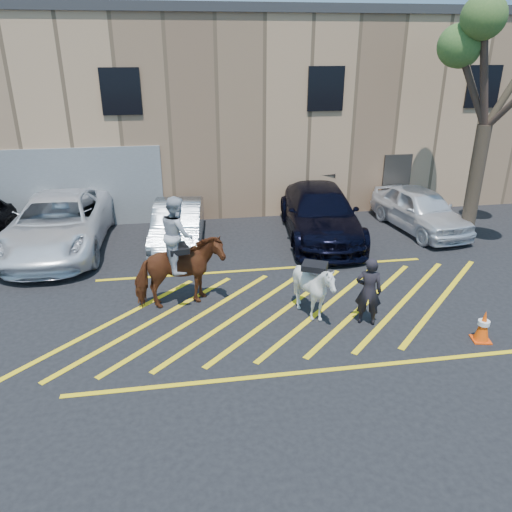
{
  "coord_description": "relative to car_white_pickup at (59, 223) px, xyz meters",
  "views": [
    {
      "loc": [
        -2.36,
        -10.77,
        6.01
      ],
      "look_at": [
        -0.58,
        0.2,
        1.3
      ],
      "focal_mm": 35.0,
      "sensor_mm": 36.0,
      "label": 1
    }
  ],
  "objects": [
    {
      "name": "ground",
      "position": [
        6.12,
        -4.85,
        -0.85
      ],
      "size": [
        90.0,
        90.0,
        0.0
      ],
      "primitive_type": "plane",
      "color": "black",
      "rests_on": "ground"
    },
    {
      "name": "car_white_pickup",
      "position": [
        0.0,
        0.0,
        0.0
      ],
      "size": [
        2.98,
        6.17,
        1.69
      ],
      "primitive_type": "imported",
      "rotation": [
        0.0,
        0.0,
        -0.03
      ],
      "color": "white",
      "rests_on": "ground"
    },
    {
      "name": "car_silver_sedan",
      "position": [
        3.7,
        -0.38,
        -0.14
      ],
      "size": [
        1.9,
        4.41,
        1.41
      ],
      "primitive_type": "imported",
      "rotation": [
        0.0,
        0.0,
        -0.1
      ],
      "color": "gray",
      "rests_on": "ground"
    },
    {
      "name": "car_blue_suv",
      "position": [
        8.44,
        -0.24,
        -0.02
      ],
      "size": [
        2.89,
        5.88,
        1.65
      ],
      "primitive_type": "imported",
      "rotation": [
        0.0,
        0.0,
        -0.11
      ],
      "color": "black",
      "rests_on": "ground"
    },
    {
      "name": "car_white_suv",
      "position": [
        12.06,
        -0.15,
        -0.1
      ],
      "size": [
        2.34,
        4.57,
        1.49
      ],
      "primitive_type": "imported",
      "rotation": [
        0.0,
        0.0,
        0.14
      ],
      "color": "white",
      "rests_on": "ground"
    },
    {
      "name": "handler",
      "position": [
        7.93,
        -6.0,
        -0.02
      ],
      "size": [
        0.7,
        0.58,
        1.65
      ],
      "primitive_type": "imported",
      "rotation": [
        0.0,
        0.0,
        2.78
      ],
      "color": "black",
      "rests_on": "ground"
    },
    {
      "name": "warehouse",
      "position": [
        6.1,
        7.14,
        2.8
      ],
      "size": [
        32.42,
        10.2,
        7.3
      ],
      "color": "tan",
      "rests_on": "ground"
    },
    {
      "name": "hatching_zone",
      "position": [
        6.12,
        -5.15,
        -0.84
      ],
      "size": [
        12.6,
        5.12,
        0.01
      ],
      "color": "yellow",
      "rests_on": "ground"
    },
    {
      "name": "mounted_bay",
      "position": [
        3.68,
        -4.44,
        0.29
      ],
      "size": [
        2.28,
        1.38,
        2.82
      ],
      "color": "brown",
      "rests_on": "ground"
    },
    {
      "name": "saddled_white",
      "position": [
        6.76,
        -5.53,
        -0.09
      ],
      "size": [
        1.66,
        1.73,
        1.49
      ],
      "color": "silver",
      "rests_on": "ground"
    },
    {
      "name": "traffic_cone",
      "position": [
        10.17,
        -7.13,
        -0.48
      ],
      "size": [
        0.45,
        0.45,
        0.73
      ],
      "color": "#F14109",
      "rests_on": "ground"
    },
    {
      "name": "tree",
      "position": [
        13.02,
        -1.56,
        4.85
      ],
      "size": [
        3.99,
        4.37,
        7.31
      ],
      "color": "#433729",
      "rests_on": "ground"
    }
  ]
}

